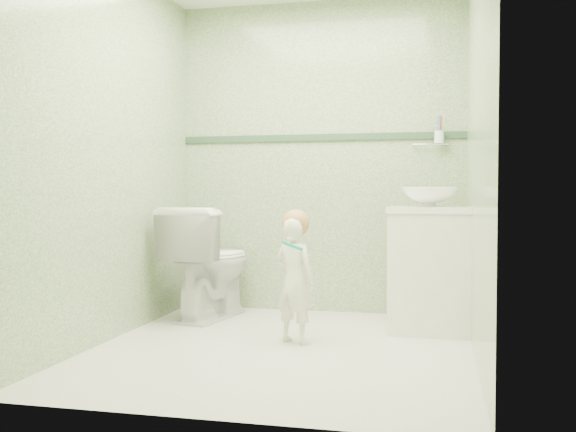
# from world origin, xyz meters

# --- Properties ---
(ground) EXTENTS (2.50, 2.50, 0.00)m
(ground) POSITION_xyz_m (0.00, 0.00, 0.00)
(ground) COLOR beige
(ground) RESTS_ON ground
(room_shell) EXTENTS (2.50, 2.54, 2.40)m
(room_shell) POSITION_xyz_m (0.00, 0.00, 1.20)
(room_shell) COLOR gray
(room_shell) RESTS_ON ground
(trim_stripe) EXTENTS (2.20, 0.02, 0.05)m
(trim_stripe) POSITION_xyz_m (0.00, 1.24, 1.35)
(trim_stripe) COLOR #2E4934
(trim_stripe) RESTS_ON room_shell
(vanity) EXTENTS (0.52, 0.50, 0.80)m
(vanity) POSITION_xyz_m (0.84, 0.70, 0.40)
(vanity) COLOR silver
(vanity) RESTS_ON ground
(counter) EXTENTS (0.54, 0.52, 0.04)m
(counter) POSITION_xyz_m (0.84, 0.70, 0.81)
(counter) COLOR white
(counter) RESTS_ON vanity
(basin) EXTENTS (0.37, 0.37, 0.13)m
(basin) POSITION_xyz_m (0.84, 0.70, 0.89)
(basin) COLOR white
(basin) RESTS_ON counter
(faucet) EXTENTS (0.03, 0.13, 0.18)m
(faucet) POSITION_xyz_m (0.84, 0.89, 0.97)
(faucet) COLOR silver
(faucet) RESTS_ON counter
(cup_holder) EXTENTS (0.26, 0.07, 0.21)m
(cup_holder) POSITION_xyz_m (0.89, 1.18, 1.33)
(cup_holder) COLOR silver
(cup_holder) RESTS_ON room_shell
(toilet) EXTENTS (0.59, 0.87, 0.82)m
(toilet) POSITION_xyz_m (-0.74, 0.80, 0.41)
(toilet) COLOR white
(toilet) RESTS_ON ground
(toddler) EXTENTS (0.33, 0.28, 0.77)m
(toddler) POSITION_xyz_m (0.04, 0.15, 0.38)
(toddler) COLOR silver
(toddler) RESTS_ON ground
(hair_cap) EXTENTS (0.17, 0.17, 0.17)m
(hair_cap) POSITION_xyz_m (0.04, 0.18, 0.73)
(hair_cap) COLOR #B47E46
(hair_cap) RESTS_ON toddler
(teal_toothbrush) EXTENTS (0.12, 0.14, 0.08)m
(teal_toothbrush) POSITION_xyz_m (0.06, 0.01, 0.61)
(teal_toothbrush) COLOR #02988E
(teal_toothbrush) RESTS_ON toddler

